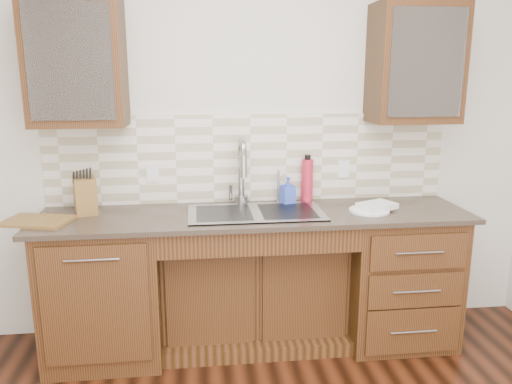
{
  "coord_description": "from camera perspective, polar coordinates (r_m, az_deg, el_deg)",
  "views": [
    {
      "loc": [
        -0.36,
        -1.57,
        1.75
      ],
      "look_at": [
        0.0,
        1.4,
        1.05
      ],
      "focal_mm": 35.0,
      "sensor_mm": 36.0,
      "label": 1
    }
  ],
  "objects": [
    {
      "name": "wall_back",
      "position": [
        3.42,
        -0.8,
        6.43
      ],
      "size": [
        4.0,
        0.1,
        2.7
      ],
      "primitive_type": "cube",
      "color": "silver",
      "rests_on": "ground"
    },
    {
      "name": "base_cabinet_left",
      "position": [
        3.34,
        -16.78,
        -10.53
      ],
      "size": [
        0.7,
        0.62,
        0.88
      ],
      "primitive_type": "cube",
      "color": "#593014",
      "rests_on": "ground"
    },
    {
      "name": "base_cabinet_center",
      "position": [
        3.42,
        -0.26,
        -10.98
      ],
      "size": [
        1.2,
        0.44,
        0.7
      ],
      "primitive_type": "cube",
      "color": "#593014",
      "rests_on": "ground"
    },
    {
      "name": "base_cabinet_right",
      "position": [
        3.54,
        15.59,
        -9.09
      ],
      "size": [
        0.7,
        0.62,
        0.88
      ],
      "primitive_type": "cube",
      "color": "#593014",
      "rests_on": "ground"
    },
    {
      "name": "countertop",
      "position": [
        3.14,
        -0.05,
        -2.65
      ],
      "size": [
        2.7,
        0.65,
        0.03
      ],
      "primitive_type": "cube",
      "color": "#84705B",
      "rests_on": "base_cabinet_left"
    },
    {
      "name": "backsplash",
      "position": [
        3.38,
        -0.69,
        3.87
      ],
      "size": [
        2.7,
        0.02,
        0.59
      ],
      "primitive_type": "cube",
      "color": "beige",
      "rests_on": "wall_back"
    },
    {
      "name": "sink",
      "position": [
        3.14,
        -0.02,
        -3.95
      ],
      "size": [
        0.84,
        0.46,
        0.19
      ],
      "primitive_type": "cube",
      "color": "#9E9EA5",
      "rests_on": "countertop"
    },
    {
      "name": "faucet",
      "position": [
        3.29,
        -1.71,
        1.93
      ],
      "size": [
        0.04,
        0.04,
        0.4
      ],
      "primitive_type": "cylinder",
      "color": "#999993",
      "rests_on": "countertop"
    },
    {
      "name": "filter_tap",
      "position": [
        3.35,
        2.55,
        0.72
      ],
      "size": [
        0.02,
        0.02,
        0.24
      ],
      "primitive_type": "cylinder",
      "color": "#999993",
      "rests_on": "countertop"
    },
    {
      "name": "upper_cabinet_left",
      "position": [
        3.23,
        -19.82,
        13.73
      ],
      "size": [
        0.55,
        0.34,
        0.75
      ],
      "primitive_type": "cube",
      "color": "#593014",
      "rests_on": "wall_back"
    },
    {
      "name": "upper_cabinet_right",
      "position": [
        3.45,
        17.72,
        13.8
      ],
      "size": [
        0.55,
        0.34,
        0.75
      ],
      "primitive_type": "cube",
      "color": "#593014",
      "rests_on": "wall_back"
    },
    {
      "name": "outlet_left",
      "position": [
        3.37,
        -11.71,
        2.11
      ],
      "size": [
        0.08,
        0.01,
        0.12
      ],
      "primitive_type": "cube",
      "color": "white",
      "rests_on": "backsplash"
    },
    {
      "name": "outlet_right",
      "position": [
        3.51,
        9.97,
        2.61
      ],
      "size": [
        0.08,
        0.01,
        0.12
      ],
      "primitive_type": "cube",
      "color": "white",
      "rests_on": "backsplash"
    },
    {
      "name": "soap_bottle",
      "position": [
        3.33,
        3.65,
        0.17
      ],
      "size": [
        0.1,
        0.11,
        0.19
      ],
      "primitive_type": "imported",
      "rotation": [
        0.0,
        0.0,
        0.28
      ],
      "color": "blue",
      "rests_on": "countertop"
    },
    {
      "name": "water_bottle",
      "position": [
        3.4,
        5.86,
        1.31
      ],
      "size": [
        0.1,
        0.1,
        0.29
      ],
      "primitive_type": "cylinder",
      "rotation": [
        0.0,
        0.0,
        -0.26
      ],
      "color": "red",
      "rests_on": "countertop"
    },
    {
      "name": "plate",
      "position": [
        3.24,
        12.81,
        -2.07
      ],
      "size": [
        0.3,
        0.3,
        0.01
      ],
      "primitive_type": "cylinder",
      "rotation": [
        0.0,
        0.0,
        0.2
      ],
      "color": "white",
      "rests_on": "countertop"
    },
    {
      "name": "dish_towel",
      "position": [
        3.27,
        13.66,
        -1.53
      ],
      "size": [
        0.27,
        0.24,
        0.04
      ],
      "primitive_type": "cube",
      "rotation": [
        0.0,
        0.0,
        0.43
      ],
      "color": "#EDEBC9",
      "rests_on": "plate"
    },
    {
      "name": "knife_block",
      "position": [
        3.29,
        -18.95,
        -0.33
      ],
      "size": [
        0.18,
        0.23,
        0.23
      ],
      "primitive_type": "cube",
      "rotation": [
        0.0,
        0.0,
        0.29
      ],
      "color": "#9D5F30",
      "rests_on": "countertop"
    },
    {
      "name": "cutting_board",
      "position": [
        3.2,
        -23.74,
        -3.04
      ],
      "size": [
        0.43,
        0.35,
        0.02
      ],
      "primitive_type": "cube",
      "rotation": [
        0.0,
        0.0,
        -0.26
      ],
      "color": "#9F7448",
      "rests_on": "countertop"
    },
    {
      "name": "cup_left_a",
      "position": [
        3.24,
        -20.72,
        12.83
      ],
      "size": [
        0.16,
        0.16,
        0.11
      ],
      "primitive_type": "imported",
      "rotation": [
        0.0,
        0.0,
        0.26
      ],
      "color": "silver",
      "rests_on": "upper_cabinet_left"
    },
    {
      "name": "cup_left_b",
      "position": [
        3.21,
        -17.92,
        12.86
      ],
      "size": [
        0.1,
        0.1,
        0.09
      ],
      "primitive_type": "imported",
      "rotation": [
        0.0,
        0.0,
        0.13
      ],
      "color": "white",
      "rests_on": "upper_cabinet_left"
    },
    {
      "name": "cup_right_a",
      "position": [
        3.42,
        16.25,
        13.04
      ],
      "size": [
        0.14,
        0.14,
        0.1
      ],
      "primitive_type": "imported",
      "rotation": [
        0.0,
        0.0,
        -0.13
      ],
      "color": "silver",
      "rests_on": "upper_cabinet_right"
    },
    {
      "name": "cup_right_b",
      "position": [
        3.48,
        18.63,
        12.82
      ],
      "size": [
        0.13,
        0.13,
        0.09
      ],
      "primitive_type": "imported",
      "rotation": [
        0.0,
        0.0,
        -0.39
      ],
      "color": "white",
      "rests_on": "upper_cabinet_right"
    }
  ]
}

